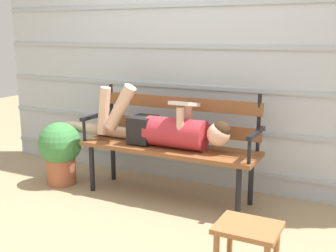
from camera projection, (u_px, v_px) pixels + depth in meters
ground_plane at (160, 203)px, 3.57m from camera, size 12.00×12.00×0.00m
house_siding at (193, 46)px, 3.87m from camera, size 4.44×0.08×2.59m
park_bench at (171, 139)px, 3.66m from camera, size 1.57×0.45×0.94m
reclining_person at (161, 128)px, 3.61m from camera, size 1.70×0.25×0.53m
footstool at (248, 236)px, 2.44m from camera, size 0.36×0.30×0.33m
potted_plant at (60, 150)px, 3.98m from camera, size 0.40×0.40×0.60m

